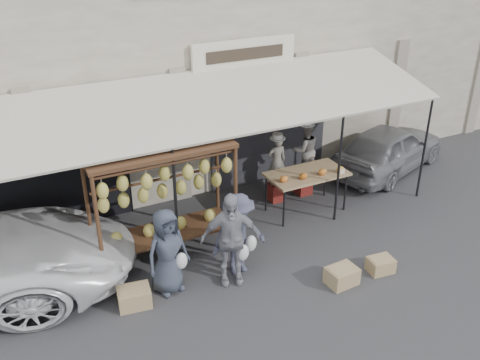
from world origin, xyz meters
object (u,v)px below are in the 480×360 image
(vendor_left, at_px, (277,161))
(crate_near_a, at_px, (342,276))
(customer_mid, at_px, (230,239))
(customer_right, at_px, (239,234))
(produce_table, at_px, (308,175))
(crate_near_b, at_px, (380,265))
(sedan, at_px, (389,148))
(crate_far, at_px, (134,297))
(banana_rack, at_px, (163,185))
(vendor_right, at_px, (305,150))
(customer_left, at_px, (167,252))

(vendor_left, bearing_deg, crate_near_a, 90.87)
(customer_mid, xyz_separation_m, customer_right, (0.26, 0.19, -0.09))
(produce_table, xyz_separation_m, crate_near_b, (0.00, -2.46, -0.73))
(vendor_left, bearing_deg, produce_table, 126.04)
(sedan, bearing_deg, customer_mid, 93.31)
(produce_table, relative_size, crate_near_b, 3.79)
(vendor_left, height_order, crate_far, vendor_left)
(customer_mid, bearing_deg, crate_near_a, -10.79)
(customer_mid, xyz_separation_m, crate_near_a, (1.70, -0.95, -0.71))
(customer_mid, relative_size, crate_near_a, 3.33)
(banana_rack, distance_m, produce_table, 3.39)
(vendor_right, height_order, crate_near_a, vendor_right)
(customer_right, bearing_deg, sedan, 23.06)
(vendor_right, distance_m, crate_near_b, 3.34)
(vendor_right, relative_size, customer_mid, 0.73)
(banana_rack, distance_m, crate_near_b, 4.17)
(crate_near_a, xyz_separation_m, sedan, (3.78, 3.25, 0.44))
(customer_mid, bearing_deg, customer_right, 55.31)
(vendor_left, relative_size, vendor_right, 0.88)
(customer_left, bearing_deg, banana_rack, 59.90)
(banana_rack, xyz_separation_m, vendor_right, (3.68, 1.06, -0.47))
(crate_near_b, bearing_deg, banana_rack, 147.34)
(crate_far, height_order, sedan, sedan)
(customer_left, xyz_separation_m, customer_mid, (1.05, -0.25, 0.09))
(customer_mid, bearing_deg, sedan, 41.29)
(vendor_right, distance_m, customer_right, 3.35)
(crate_near_b, bearing_deg, vendor_right, 83.00)
(banana_rack, xyz_separation_m, customer_right, (1.02, -0.94, -0.78))
(customer_right, distance_m, crate_near_b, 2.64)
(banana_rack, xyz_separation_m, customer_left, (-0.28, -0.88, -0.78))
(banana_rack, relative_size, crate_far, 4.90)
(produce_table, relative_size, sedan, 0.48)
(crate_far, distance_m, sedan, 7.51)
(customer_right, height_order, crate_near_b, customer_right)
(vendor_left, relative_size, crate_near_a, 2.14)
(banana_rack, height_order, customer_left, banana_rack)
(customer_mid, xyz_separation_m, sedan, (5.48, 2.29, -0.26))
(banana_rack, relative_size, produce_table, 1.53)
(produce_table, distance_m, crate_near_a, 2.67)
(banana_rack, bearing_deg, customer_mid, -56.05)
(produce_table, distance_m, crate_far, 4.51)
(customer_right, xyz_separation_m, crate_far, (-1.96, -0.07, -0.62))
(vendor_left, xyz_separation_m, crate_far, (-3.89, -2.06, -0.82))
(customer_left, distance_m, crate_near_b, 3.84)
(crate_far, bearing_deg, customer_mid, -3.91)
(produce_table, xyz_separation_m, customer_left, (-3.58, -1.22, -0.09))
(banana_rack, bearing_deg, crate_far, -132.96)
(customer_mid, height_order, customer_right, customer_mid)
(vendor_left, relative_size, crate_far, 2.10)
(crate_near_a, relative_size, crate_far, 0.98)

